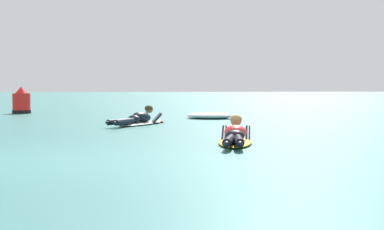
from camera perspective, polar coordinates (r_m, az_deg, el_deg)
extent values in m
plane|color=#387A75|center=(18.25, -8.55, -0.36)|extent=(120.00, 120.00, 0.00)
ellipsoid|color=yellow|center=(10.59, 4.19, -2.56)|extent=(0.89, 2.10, 0.07)
ellipsoid|color=yellow|center=(11.55, 4.31, -2.05)|extent=(0.24, 0.23, 0.06)
ellipsoid|color=red|center=(10.63, 4.20, -1.65)|extent=(0.49, 0.69, 0.34)
ellipsoid|color=black|center=(10.26, 4.15, -1.99)|extent=(0.38, 0.33, 0.20)
cylinder|color=black|center=(9.69, 3.58, -2.46)|extent=(0.32, 0.87, 0.14)
ellipsoid|color=black|center=(9.26, 3.34, -2.71)|extent=(0.13, 0.23, 0.08)
cylinder|color=black|center=(9.68, 4.53, -2.46)|extent=(0.22, 0.87, 0.14)
ellipsoid|color=black|center=(9.26, 4.63, -2.72)|extent=(0.13, 0.23, 0.08)
cylinder|color=black|center=(10.99, 3.10, -1.91)|extent=(0.18, 0.60, 0.34)
sphere|color=tan|center=(11.38, 3.18, -2.25)|extent=(0.09, 0.09, 0.09)
cylinder|color=black|center=(10.96, 5.39, -1.94)|extent=(0.18, 0.60, 0.34)
sphere|color=tan|center=(11.33, 5.40, -2.28)|extent=(0.09, 0.09, 0.09)
sphere|color=tan|center=(10.99, 4.25, -0.54)|extent=(0.21, 0.21, 0.21)
ellipsoid|color=#AD894C|center=(10.96, 4.25, -0.39)|extent=(0.25, 0.23, 0.16)
ellipsoid|color=white|center=(15.47, -4.95, -0.81)|extent=(1.42, 2.10, 0.07)
ellipsoid|color=white|center=(16.34, -3.28, -0.56)|extent=(0.26, 0.27, 0.06)
ellipsoid|color=black|center=(15.50, -4.86, -0.19)|extent=(0.68, 0.82, 0.35)
ellipsoid|color=black|center=(15.14, -5.61, -0.38)|extent=(0.43, 0.40, 0.20)
cylinder|color=black|center=(14.66, -7.04, -0.62)|extent=(0.58, 0.85, 0.14)
ellipsoid|color=black|center=(14.29, -8.05, -0.72)|extent=(0.19, 0.24, 0.08)
cylinder|color=black|center=(14.58, -6.50, -0.64)|extent=(0.49, 0.88, 0.14)
ellipsoid|color=black|center=(14.18, -7.33, -0.74)|extent=(0.19, 0.24, 0.08)
cylinder|color=black|center=(15.95, -4.88, -0.39)|extent=(0.35, 0.58, 0.35)
sphere|color=#8C6647|center=(16.30, -4.22, -0.66)|extent=(0.09, 0.09, 0.09)
cylinder|color=black|center=(15.73, -3.51, -0.43)|extent=(0.35, 0.58, 0.35)
sphere|color=#8C6647|center=(16.06, -2.90, -0.71)|extent=(0.09, 0.09, 0.09)
sphere|color=#8C6647|center=(15.86, -4.14, 0.55)|extent=(0.21, 0.21, 0.21)
ellipsoid|color=#47331E|center=(15.84, -4.18, 0.65)|extent=(0.29, 0.28, 0.16)
ellipsoid|color=white|center=(18.10, 1.74, -0.03)|extent=(1.65, 1.42, 0.20)
ellipsoid|color=white|center=(18.19, 2.93, -0.12)|extent=(0.71, 0.71, 0.14)
ellipsoid|color=white|center=(18.09, 0.37, -0.18)|extent=(0.67, 0.68, 0.11)
cylinder|color=red|center=(22.18, -16.07, 1.09)|extent=(0.63, 0.63, 0.73)
cone|color=red|center=(22.17, -16.09, 2.34)|extent=(0.44, 0.44, 0.24)
cylinder|color=black|center=(22.19, -16.06, 0.30)|extent=(0.66, 0.66, 0.12)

